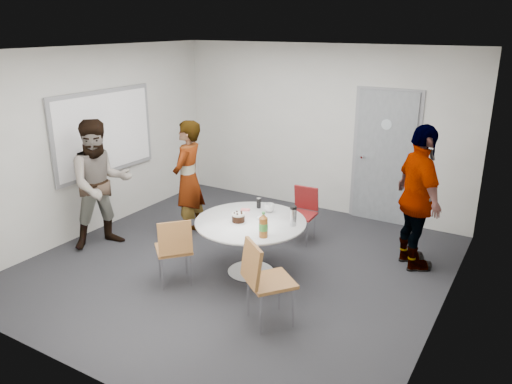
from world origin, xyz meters
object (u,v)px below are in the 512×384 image
Objects in this scene: whiteboard at (104,133)px; person_main at (188,179)px; chair_near_left at (174,246)px; person_left at (101,184)px; chair_far at (303,209)px; door at (384,158)px; chair_near_right at (262,275)px; person_right at (418,198)px; table at (252,228)px.

person_main is (1.31, 0.29, -0.59)m from whiteboard.
chair_near_left is 0.48× the size of person_left.
chair_far is at bearing 18.96° from whiteboard.
chair_far is 1.71m from person_main.
door is 3.64m from chair_near_left.
chair_near_right is 0.54× the size of person_main.
person_right is (3.90, 1.54, 0.03)m from person_left.
chair_near_right is 0.50× the size of person_right.
chair_near_left is (-0.63, -0.72, -0.10)m from table.
person_right is (1.67, 1.23, 0.31)m from table.
table is 2.10m from person_right.
chair_near_left is 0.50× the size of person_main.
whiteboard is at bearing 106.46° from chair_near_left.
door is at bearing 18.56° from chair_near_left.
person_left is at bearing 75.04° from person_right.
table is at bearing 54.99° from person_main.
whiteboard is 3.15m from chair_far.
person_main is at bearing -12.89° from person_left.
whiteboard is 3.71m from chair_near_right.
whiteboard is at bearing -90.11° from person_main.
person_right is at bearing -57.86° from door.
whiteboard is 2.88m from table.
door reaches higher than chair_near_right.
chair_near_left is 3.04m from person_right.
door is 2.48× the size of chair_near_left.
table is 0.96m from chair_near_left.
door is at bearing 118.85° from person_main.
person_right is at bearing -7.47° from chair_near_left.
chair_far is at bearing 22.43° from chair_near_left.
whiteboard is 2.05× the size of chair_near_right.
table is 1.46× the size of chair_near_right.
chair_near_right is 2.24m from chair_far.
door is 4.25m from whiteboard.
chair_near_right is at bearing 42.09° from person_main.
person_main is at bearing -177.16° from chair_near_right.
whiteboard reaches higher than person_main.
chair_near_left is 1.69m from person_left.
person_left is (-2.89, 0.58, 0.33)m from chair_near_right.
person_main reaches higher than table.
chair_far is (2.83, 0.97, -0.98)m from whiteboard.
chair_near_right is (3.40, -1.19, -0.88)m from whiteboard.
chair_far is at bearing 51.87° from person_right.
whiteboard reaches higher than chair_near_right.
person_left reaches higher than chair_near_right.
person_left reaches higher than chair_near_left.
person_left is at bearing -53.98° from person_main.
person_left is at bearing 118.05° from chair_near_left.
door is 1.60m from person_right.
whiteboard is 1.40× the size of table.
door is 2.74m from table.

